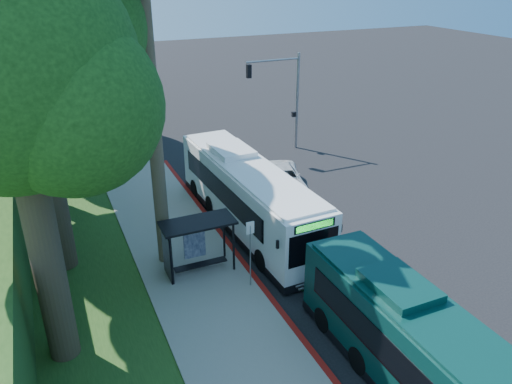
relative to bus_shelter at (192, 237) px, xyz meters
name	(u,v)px	position (x,y,z in m)	size (l,w,h in m)	color
ground	(304,215)	(7.26, 2.86, -1.81)	(140.00, 140.00, 0.00)	black
sidewalk	(176,241)	(-0.04, 2.86, -1.75)	(4.50, 70.00, 0.12)	gray
red_curb	(250,272)	(2.26, -1.14, -1.74)	(0.25, 30.00, 0.13)	#9E1711
grass_verge	(48,220)	(-5.74, 7.86, -1.78)	(8.00, 70.00, 0.06)	#234719
bus_shelter	(192,237)	(0.00, 0.00, 0.00)	(3.20, 1.51, 2.55)	black
stop_sign_pole	(250,245)	(1.86, -2.14, 0.28)	(0.35, 0.06, 3.17)	gray
traffic_signal_pole	(285,91)	(11.04, 12.86, 2.62)	(4.10, 0.30, 7.00)	gray
tree_0	(20,7)	(-5.14, 2.84, 9.40)	(8.40, 8.00, 15.70)	#382B1E
tree_2	(28,0)	(-4.64, 18.84, 8.67)	(8.82, 8.40, 15.12)	#382B1E
tree_5	(40,1)	(-3.16, 42.84, 7.16)	(7.35, 7.00, 12.86)	#382B1E
tree_6	(14,81)	(-5.65, -3.16, 7.90)	(7.56, 7.20, 13.74)	#382B1E
white_bus	(247,194)	(3.93, 3.04, 0.03)	(3.15, 12.68, 3.75)	white
teal_bus	(431,361)	(4.42, -10.04, -0.12)	(2.53, 11.61, 3.46)	#09322D
pickup	(282,180)	(7.56, 6.25, -1.07)	(2.46, 5.33, 1.48)	silver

